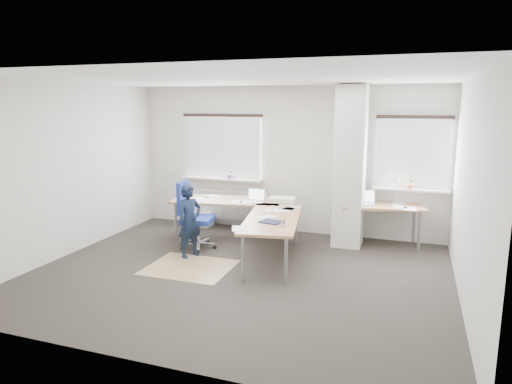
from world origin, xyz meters
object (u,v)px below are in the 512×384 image
(task_chair, at_px, (196,230))
(desk_main, at_px, (251,210))
(person, at_px, (190,221))
(desk_side, at_px, (382,207))

(task_chair, bearing_deg, desk_main, 9.47)
(desk_main, height_order, person, person)
(desk_main, height_order, desk_side, desk_side)
(desk_main, xyz_separation_m, desk_side, (2.09, 0.98, -0.01))
(desk_side, bearing_deg, desk_main, -164.79)
(desk_main, relative_size, desk_side, 1.88)
(desk_main, bearing_deg, task_chair, -172.56)
(task_chair, distance_m, person, 0.52)
(task_chair, xyz_separation_m, person, (0.12, -0.43, 0.27))
(desk_main, distance_m, person, 1.08)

